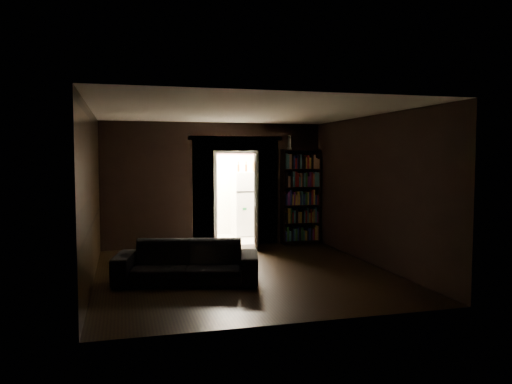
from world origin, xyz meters
TOP-DOWN VIEW (x-y plane):
  - ground at (0.00, 0.00)m, footprint 5.50×5.50m
  - room_walls at (-0.01, 1.07)m, footprint 5.02×5.61m
  - kitchen_alcove at (0.50, 3.87)m, footprint 2.20×1.80m
  - sofa at (-1.03, -0.40)m, footprint 2.44×1.48m
  - bookshelf at (2.00, 2.59)m, footprint 0.95×0.65m
  - refrigerator at (1.10, 4.11)m, footprint 0.79×0.73m
  - door at (0.86, 2.32)m, footprint 0.27×0.83m
  - figurine at (1.75, 2.65)m, footprint 0.14×0.14m
  - bottles at (1.05, 4.02)m, footprint 0.64×0.31m

SIDE VIEW (x-z plane):
  - ground at x=0.00m, z-range 0.00..0.00m
  - sofa at x=-1.03m, z-range 0.00..0.87m
  - refrigerator at x=1.10m, z-range 0.00..1.65m
  - door at x=0.86m, z-range 0.00..2.05m
  - bookshelf at x=2.00m, z-range 0.00..2.20m
  - kitchen_alcove at x=0.50m, z-range -0.09..2.51m
  - room_walls at x=-0.01m, z-range 0.26..3.10m
  - bottles at x=1.05m, z-range 1.65..1.92m
  - figurine at x=1.75m, z-range 2.20..2.53m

